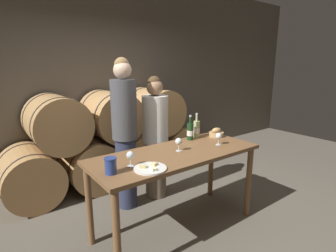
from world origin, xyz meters
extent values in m
plane|color=#665E51|center=(0.00, 0.00, 0.00)|extent=(10.00, 10.00, 0.00)
cube|color=#60594F|center=(0.00, 2.10, 1.60)|extent=(10.00, 0.12, 3.20)
cylinder|color=tan|center=(-1.16, 1.57, 0.36)|extent=(0.72, 0.83, 0.72)
cylinder|color=#2D2D33|center=(-1.16, 1.30, 0.36)|extent=(0.74, 0.02, 0.74)
cylinder|color=#2D2D33|center=(-1.16, 1.83, 0.36)|extent=(0.74, 0.02, 0.74)
cylinder|color=tan|center=(-0.39, 1.57, 0.36)|extent=(0.72, 0.83, 0.72)
cylinder|color=#2D2D33|center=(-0.39, 1.30, 0.36)|extent=(0.74, 0.02, 0.74)
cylinder|color=#2D2D33|center=(-0.39, 1.83, 0.36)|extent=(0.74, 0.02, 0.74)
cylinder|color=tan|center=(0.39, 1.57, 0.36)|extent=(0.72, 0.83, 0.72)
cylinder|color=#2D2D33|center=(0.39, 1.30, 0.36)|extent=(0.74, 0.02, 0.74)
cylinder|color=#2D2D33|center=(0.39, 1.83, 0.36)|extent=(0.74, 0.02, 0.74)
cylinder|color=tan|center=(1.16, 1.57, 0.36)|extent=(0.72, 0.83, 0.72)
cylinder|color=#2D2D33|center=(1.16, 1.30, 0.36)|extent=(0.74, 0.02, 0.74)
cylinder|color=#2D2D33|center=(1.16, 1.83, 0.36)|extent=(0.74, 0.02, 0.74)
cylinder|color=tan|center=(-0.77, 1.57, 1.01)|extent=(0.72, 0.83, 0.72)
cylinder|color=#2D2D33|center=(-0.77, 1.30, 1.01)|extent=(0.74, 0.02, 0.74)
cylinder|color=#2D2D33|center=(-0.77, 1.83, 1.01)|extent=(0.74, 0.02, 0.74)
cylinder|color=tan|center=(0.00, 1.57, 1.01)|extent=(0.72, 0.83, 0.72)
cylinder|color=#2D2D33|center=(0.00, 1.30, 1.01)|extent=(0.74, 0.02, 0.74)
cylinder|color=#2D2D33|center=(0.00, 1.83, 1.01)|extent=(0.74, 0.02, 0.74)
cylinder|color=tan|center=(0.77, 1.57, 1.01)|extent=(0.72, 0.83, 0.72)
cylinder|color=#2D2D33|center=(0.77, 1.30, 1.01)|extent=(0.74, 0.02, 0.74)
cylinder|color=#2D2D33|center=(0.77, 1.83, 1.01)|extent=(0.74, 0.02, 0.74)
cylinder|color=brown|center=(-0.85, -0.30, 0.42)|extent=(0.06, 0.06, 0.84)
cylinder|color=brown|center=(0.85, -0.30, 0.42)|extent=(0.06, 0.06, 0.84)
cylinder|color=brown|center=(-0.85, 0.30, 0.42)|extent=(0.06, 0.06, 0.84)
cylinder|color=brown|center=(0.85, 0.30, 0.42)|extent=(0.06, 0.06, 0.84)
cube|color=brown|center=(0.00, 0.00, 0.86)|extent=(1.81, 0.73, 0.04)
cylinder|color=#2D334C|center=(-0.20, 0.74, 0.45)|extent=(0.25, 0.25, 0.89)
cylinder|color=#4C4C51|center=(-0.20, 0.74, 1.25)|extent=(0.30, 0.30, 0.71)
sphere|color=beige|center=(-0.20, 0.74, 1.70)|extent=(0.21, 0.21, 0.21)
sphere|color=olive|center=(-0.20, 0.76, 1.76)|extent=(0.17, 0.17, 0.17)
cylinder|color=#756651|center=(0.24, 0.74, 0.38)|extent=(0.28, 0.28, 0.77)
cylinder|color=silver|center=(0.24, 0.74, 1.07)|extent=(0.34, 0.34, 0.61)
sphere|color=#997051|center=(0.24, 0.74, 1.48)|extent=(0.21, 0.21, 0.21)
sphere|color=#47331E|center=(0.24, 0.76, 1.54)|extent=(0.17, 0.17, 0.17)
cylinder|color=#193819|center=(0.42, 0.26, 0.98)|extent=(0.08, 0.08, 0.20)
cylinder|color=#193819|center=(0.42, 0.26, 1.12)|extent=(0.03, 0.03, 0.08)
cylinder|color=#B7B7BC|center=(0.42, 0.26, 1.17)|extent=(0.03, 0.03, 0.02)
cylinder|color=white|center=(0.42, 0.26, 0.97)|extent=(0.08, 0.08, 0.06)
cylinder|color=#ADBC7F|center=(0.55, 0.30, 0.98)|extent=(0.08, 0.08, 0.20)
cylinder|color=#ADBC7F|center=(0.55, 0.30, 1.12)|extent=(0.03, 0.03, 0.08)
cylinder|color=#B7B7BC|center=(0.55, 0.30, 1.17)|extent=(0.03, 0.03, 0.02)
cylinder|color=white|center=(0.55, 0.30, 0.97)|extent=(0.08, 0.08, 0.06)
cylinder|color=navy|center=(-0.78, -0.10, 0.95)|extent=(0.10, 0.10, 0.14)
cylinder|color=navy|center=(-0.78, -0.10, 1.02)|extent=(0.10, 0.10, 0.01)
cylinder|color=tan|center=(0.78, 0.17, 0.91)|extent=(0.18, 0.18, 0.06)
ellipsoid|color=tan|center=(0.78, 0.17, 0.96)|extent=(0.14, 0.08, 0.06)
cylinder|color=white|center=(-0.46, -0.22, 0.89)|extent=(0.29, 0.29, 0.01)
cube|color=beige|center=(-0.40, -0.19, 0.91)|extent=(0.07, 0.06, 0.02)
cube|color=#E0CC7F|center=(-0.51, -0.18, 0.91)|extent=(0.07, 0.07, 0.02)
cube|color=beige|center=(-0.47, -0.28, 0.91)|extent=(0.05, 0.06, 0.02)
cylinder|color=white|center=(-0.57, -0.05, 0.88)|extent=(0.06, 0.06, 0.00)
cylinder|color=white|center=(-0.57, -0.05, 0.92)|extent=(0.01, 0.01, 0.07)
sphere|color=white|center=(-0.57, -0.05, 0.99)|extent=(0.07, 0.07, 0.07)
cylinder|color=white|center=(0.04, 0.02, 0.88)|extent=(0.06, 0.06, 0.00)
cylinder|color=white|center=(0.04, 0.02, 0.92)|extent=(0.01, 0.01, 0.07)
sphere|color=white|center=(0.04, 0.02, 0.99)|extent=(0.07, 0.07, 0.07)
cylinder|color=white|center=(0.54, -0.09, 0.88)|extent=(0.06, 0.06, 0.00)
cylinder|color=white|center=(0.54, -0.09, 0.92)|extent=(0.01, 0.01, 0.07)
sphere|color=white|center=(0.54, -0.09, 0.99)|extent=(0.07, 0.07, 0.07)
camera|label=1|loc=(-1.61, -2.01, 1.77)|focal=28.00mm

